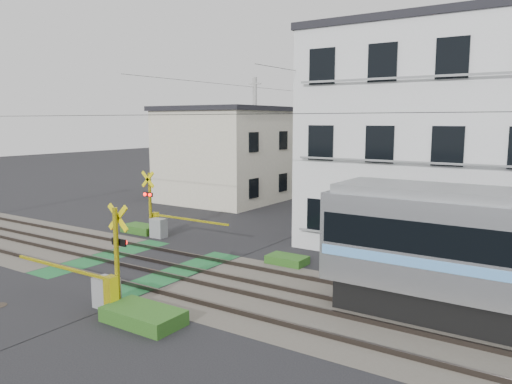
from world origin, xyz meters
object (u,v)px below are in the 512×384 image
Objects in this scene: apartment_block at (441,138)px; crossing_signal_far at (158,222)px; crossing_signal_near at (107,285)px; pedestrian at (382,175)px.

crossing_signal_far is at bearing -152.22° from apartment_block.
crossing_signal_near is 0.46× the size of apartment_block.
pedestrian is (2.30, 23.80, 0.18)m from crossing_signal_far.
crossing_signal_far reaches higher than pedestrian.
crossing_signal_far is 13.14m from apartment_block.
apartment_block is 5.73× the size of pedestrian.
crossing_signal_near is 31.24m from pedestrian.
crossing_signal_far is at bearing 95.92° from pedestrian.
crossing_signal_near is 2.66× the size of pedestrian.
apartment_block is 20.34m from pedestrian.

